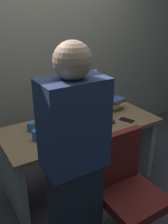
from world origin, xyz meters
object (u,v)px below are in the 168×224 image
Objects in this scene: cell_phone at (127,120)px; keyboard at (88,129)px; book_stack at (115,104)px; cup_near_keyboard at (36,135)px; office_chair at (127,197)px; person_at_desk at (75,166)px; monitor at (75,93)px; mouse at (111,121)px; cup_by_monitor at (31,127)px; desk at (81,143)px.

keyboard is at bearing 154.06° from cell_phone.
cup_near_keyboard is at bearing -169.40° from book_stack.
keyboard is at bearing 86.67° from office_chair.
person_at_desk is 17.51× the size of cup_near_keyboard.
cup_near_keyboard is 0.43× the size of book_stack.
monitor is (0.10, 0.97, 0.56)m from office_chair.
cup_near_keyboard is 0.94m from cell_phone.
keyboard is at bearing -100.64° from monitor.
office_chair is at bearing -95.93° from monitor.
person_at_desk is at bearing 171.20° from office_chair.
mouse reaches higher than keyboard.
cup_near_keyboard is 0.19m from cup_by_monitor.
mouse is at bearing 63.48° from office_chair.
book_stack is at bearing 10.60° from cup_near_keyboard.
person_at_desk is at bearing -120.37° from monitor.
book_stack reaches higher than mouse.
monitor is 5.78× the size of cup_near_keyboard.
monitor is 3.76× the size of cell_phone.
person_at_desk is 1.05m from monitor.
cup_by_monitor is at bearing 165.29° from desk.
book_stack reaches higher than desk.
cup_by_monitor reaches higher than desk.
desk is at bearing 156.26° from mouse.
monitor is at bearing 74.96° from desk.
office_chair is at bearing -121.94° from book_stack.
keyboard is (0.04, 0.63, 0.31)m from office_chair.
person_at_desk is 0.73m from keyboard.
office_chair reaches higher than keyboard.
cup_by_monitor is at bearing 82.04° from cup_near_keyboard.
monitor reaches higher than cell_phone.
cup_near_keyboard is at bearing 91.87° from person_at_desk.
office_chair is 1.12m from monitor.
person_at_desk reaches higher than cell_phone.
keyboard is 4.59× the size of cup_near_keyboard.
cup_near_keyboard is at bearing 122.57° from office_chair.
cup_by_monitor reaches higher than keyboard.
monitor reaches higher than office_chair.
keyboard is 1.96× the size of book_stack.
monitor is 0.42m from keyboard.
cup_near_keyboard is 1.02m from book_stack.
cell_phone is at bearing -15.68° from mouse.
book_stack reaches higher than cell_phone.
person_at_desk is at bearing -171.81° from cell_phone.
cup_near_keyboard is at bearing 169.71° from keyboard.
cup_near_keyboard reaches higher than keyboard.
cup_near_keyboard is at bearing -172.90° from desk.
keyboard is at bearing -8.74° from cup_near_keyboard.
cup_by_monitor is at bearing 161.83° from mouse.
mouse is (0.28, 0.02, 0.01)m from keyboard.
office_chair is 1.74× the size of monitor.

